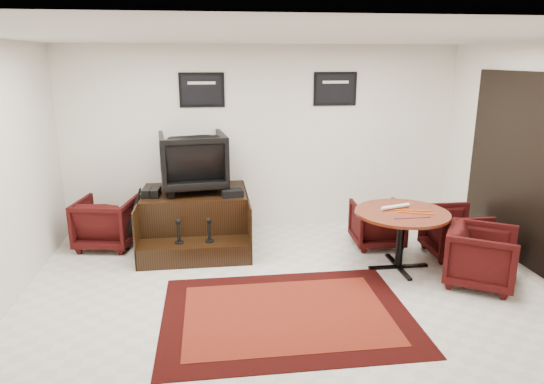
{
  "coord_description": "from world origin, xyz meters",
  "views": [
    {
      "loc": [
        -0.81,
        -4.81,
        2.6
      ],
      "look_at": [
        -0.07,
        0.9,
        1.0
      ],
      "focal_mm": 32.0,
      "sensor_mm": 36.0,
      "label": 1
    }
  ],
  "objects_px": {
    "shine_chair": "(193,158)",
    "table_chair_corner": "(482,254)",
    "meeting_table": "(402,218)",
    "table_chair_window": "(455,230)",
    "table_chair_back": "(377,222)",
    "armchair_side": "(106,220)",
    "shine_podium": "(195,220)"
  },
  "relations": [
    {
      "from": "armchair_side",
      "to": "table_chair_corner",
      "type": "bearing_deg",
      "value": 169.3
    },
    {
      "from": "shine_chair",
      "to": "meeting_table",
      "type": "distance_m",
      "value": 2.97
    },
    {
      "from": "meeting_table",
      "to": "table_chair_back",
      "type": "distance_m",
      "value": 0.86
    },
    {
      "from": "table_chair_back",
      "to": "armchair_side",
      "type": "bearing_deg",
      "value": -4.01
    },
    {
      "from": "shine_podium",
      "to": "shine_chair",
      "type": "height_order",
      "value": "shine_chair"
    },
    {
      "from": "shine_chair",
      "to": "meeting_table",
      "type": "bearing_deg",
      "value": 145.99
    },
    {
      "from": "meeting_table",
      "to": "table_chair_window",
      "type": "relative_size",
      "value": 1.58
    },
    {
      "from": "armchair_side",
      "to": "table_chair_back",
      "type": "height_order",
      "value": "armchair_side"
    },
    {
      "from": "armchair_side",
      "to": "table_chair_corner",
      "type": "relative_size",
      "value": 1.01
    },
    {
      "from": "table_chair_back",
      "to": "table_chair_window",
      "type": "xyz_separation_m",
      "value": [
        0.92,
        -0.49,
        0.02
      ]
    },
    {
      "from": "meeting_table",
      "to": "table_chair_window",
      "type": "height_order",
      "value": "meeting_table"
    },
    {
      "from": "table_chair_back",
      "to": "shine_chair",
      "type": "bearing_deg",
      "value": -9.09
    },
    {
      "from": "meeting_table",
      "to": "table_chair_back",
      "type": "bearing_deg",
      "value": 91.23
    },
    {
      "from": "table_chair_back",
      "to": "table_chair_corner",
      "type": "bearing_deg",
      "value": 122.88
    },
    {
      "from": "shine_podium",
      "to": "meeting_table",
      "type": "xyz_separation_m",
      "value": [
        2.59,
        -1.19,
        0.31
      ]
    },
    {
      "from": "table_chair_back",
      "to": "table_chair_corner",
      "type": "height_order",
      "value": "table_chair_corner"
    },
    {
      "from": "armchair_side",
      "to": "table_chair_back",
      "type": "distance_m",
      "value": 3.84
    },
    {
      "from": "shine_podium",
      "to": "table_chair_window",
      "type": "xyz_separation_m",
      "value": [
        3.49,
        -0.88,
        0.01
      ]
    },
    {
      "from": "meeting_table",
      "to": "table_chair_back",
      "type": "relative_size",
      "value": 1.66
    },
    {
      "from": "table_chair_window",
      "to": "meeting_table",
      "type": "bearing_deg",
      "value": 109.99
    },
    {
      "from": "shine_podium",
      "to": "table_chair_corner",
      "type": "height_order",
      "value": "table_chair_corner"
    },
    {
      "from": "shine_chair",
      "to": "armchair_side",
      "type": "height_order",
      "value": "shine_chair"
    },
    {
      "from": "table_chair_window",
      "to": "armchair_side",
      "type": "bearing_deg",
      "value": 79.75
    },
    {
      "from": "shine_podium",
      "to": "meeting_table",
      "type": "relative_size",
      "value": 1.32
    },
    {
      "from": "table_chair_window",
      "to": "shine_chair",
      "type": "bearing_deg",
      "value": 74.57
    },
    {
      "from": "shine_chair",
      "to": "table_chair_corner",
      "type": "bearing_deg",
      "value": 143.81
    },
    {
      "from": "armchair_side",
      "to": "meeting_table",
      "type": "bearing_deg",
      "value": 172.74
    },
    {
      "from": "shine_chair",
      "to": "table_chair_window",
      "type": "distance_m",
      "value": 3.74
    },
    {
      "from": "shine_chair",
      "to": "meeting_table",
      "type": "relative_size",
      "value": 0.8
    },
    {
      "from": "shine_chair",
      "to": "table_chair_window",
      "type": "height_order",
      "value": "shine_chair"
    },
    {
      "from": "armchair_side",
      "to": "meeting_table",
      "type": "xyz_separation_m",
      "value": [
        3.83,
        -1.26,
        0.28
      ]
    },
    {
      "from": "shine_chair",
      "to": "table_chair_corner",
      "type": "xyz_separation_m",
      "value": [
        3.36,
        -1.91,
        -0.84
      ]
    }
  ]
}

